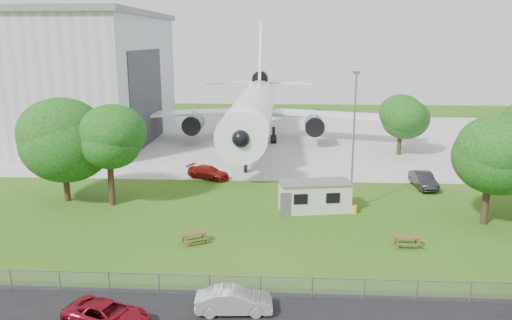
# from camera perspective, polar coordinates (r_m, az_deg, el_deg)

# --- Properties ---
(ground) EXTENTS (160.00, 160.00, 0.00)m
(ground) POSITION_cam_1_polar(r_m,az_deg,el_deg) (38.92, -0.30, -8.53)
(ground) COLOR #3F691C
(concrete_apron) EXTENTS (120.00, 46.00, 0.03)m
(concrete_apron) POSITION_cam_1_polar(r_m,az_deg,el_deg) (75.45, 1.46, 2.42)
(concrete_apron) COLOR #B7B7B2
(concrete_apron) RESTS_ON ground
(hangar) EXTENTS (43.00, 31.00, 18.55)m
(hangar) POSITION_cam_1_polar(r_m,az_deg,el_deg) (82.59, -26.24, 8.59)
(hangar) COLOR #B2B7BC
(hangar) RESTS_ON ground
(airliner) EXTENTS (46.36, 47.73, 17.69)m
(airliner) POSITION_cam_1_polar(r_m,az_deg,el_deg) (72.57, -0.16, 6.18)
(airliner) COLOR white
(airliner) RESTS_ON ground
(site_cabin) EXTENTS (6.93, 3.70, 2.62)m
(site_cabin) POSITION_cam_1_polar(r_m,az_deg,el_deg) (44.08, 6.73, -4.12)
(site_cabin) COLOR beige
(site_cabin) RESTS_ON ground
(picnic_west) EXTENTS (2.30, 2.18, 0.76)m
(picnic_west) POSITION_cam_1_polar(r_m,az_deg,el_deg) (37.76, -7.05, -9.36)
(picnic_west) COLOR brown
(picnic_west) RESTS_ON ground
(picnic_east) EXTENTS (1.84, 1.54, 0.76)m
(picnic_east) POSITION_cam_1_polar(r_m,az_deg,el_deg) (38.45, 16.82, -9.43)
(picnic_east) COLOR brown
(picnic_east) RESTS_ON ground
(fence) EXTENTS (58.00, 0.04, 1.30)m
(fence) POSITION_cam_1_polar(r_m,az_deg,el_deg) (30.35, -1.43, -15.30)
(fence) COLOR gray
(fence) RESTS_ON ground
(lamp_mast) EXTENTS (0.16, 0.16, 12.00)m
(lamp_mast) POSITION_cam_1_polar(r_m,az_deg,el_deg) (43.47, 11.06, 1.86)
(lamp_mast) COLOR slate
(lamp_mast) RESTS_ON ground
(tree_west_big) EXTENTS (8.96, 8.96, 10.29)m
(tree_west_big) POSITION_cam_1_polar(r_m,az_deg,el_deg) (48.61, -21.25, 2.18)
(tree_west_big) COLOR #382619
(tree_west_big) RESTS_ON ground
(tree_west_small) EXTENTS (6.27, 6.27, 9.31)m
(tree_west_small) POSITION_cam_1_polar(r_m,az_deg,el_deg) (45.97, -16.54, 2.38)
(tree_west_small) COLOR #382619
(tree_west_small) RESTS_ON ground
(tree_east_front) EXTENTS (7.39, 7.39, 9.68)m
(tree_east_front) POSITION_cam_1_polar(r_m,az_deg,el_deg) (43.59, 25.29, 0.79)
(tree_east_front) COLOR #382619
(tree_east_front) RESTS_ON ground
(tree_far_apron) EXTENTS (6.69, 6.69, 8.33)m
(tree_far_apron) POSITION_cam_1_polar(r_m,az_deg,el_deg) (66.86, 16.25, 4.74)
(tree_far_apron) COLOR #382619
(tree_far_apron) RESTS_ON ground
(car_centre_sedan) EXTENTS (4.33, 1.78, 1.40)m
(car_centre_sedan) POSITION_cam_1_polar(r_m,az_deg,el_deg) (28.47, -2.55, -15.80)
(car_centre_sedan) COLOR silver
(car_centre_sedan) RESTS_ON ground
(car_west_estate) EXTENTS (5.09, 3.45, 1.29)m
(car_west_estate) POSITION_cam_1_polar(r_m,az_deg,el_deg) (28.40, -16.68, -16.62)
(car_west_estate) COLOR maroon
(car_west_estate) RESTS_ON ground
(car_ne_sedan) EXTENTS (1.99, 4.92, 1.59)m
(car_ne_sedan) POSITION_cam_1_polar(r_m,az_deg,el_deg) (53.26, 18.57, -2.21)
(car_ne_sedan) COLOR black
(car_ne_sedan) RESTS_ON ground
(car_apron_van) EXTENTS (5.13, 3.76, 1.38)m
(car_apron_van) POSITION_cam_1_polar(r_m,az_deg,el_deg) (54.06, -5.47, -1.43)
(car_apron_van) COLOR maroon
(car_apron_van) RESTS_ON ground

